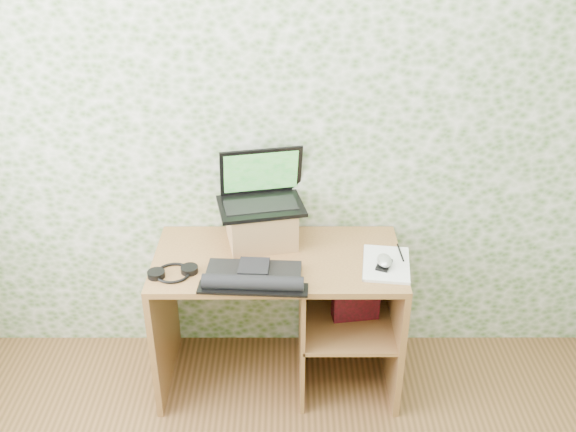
{
  "coord_description": "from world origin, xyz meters",
  "views": [
    {
      "loc": [
        0.05,
        -1.17,
        2.41
      ],
      "look_at": [
        0.05,
        1.39,
        1.0
      ],
      "focal_mm": 40.0,
      "sensor_mm": 36.0,
      "label": 1
    }
  ],
  "objects_px": {
    "desk": "(294,299)",
    "riser": "(261,225)",
    "laptop": "(261,192)",
    "keyboard": "(253,277)",
    "notepad": "(386,264)"
  },
  "relations": [
    {
      "from": "desk",
      "to": "riser",
      "type": "xyz_separation_m",
      "value": [
        -0.16,
        0.12,
        0.37
      ]
    },
    {
      "from": "desk",
      "to": "laptop",
      "type": "xyz_separation_m",
      "value": [
        -0.16,
        0.16,
        0.53
      ]
    },
    {
      "from": "keyboard",
      "to": "notepad",
      "type": "distance_m",
      "value": 0.63
    },
    {
      "from": "riser",
      "to": "notepad",
      "type": "distance_m",
      "value": 0.64
    },
    {
      "from": "desk",
      "to": "laptop",
      "type": "height_order",
      "value": "laptop"
    },
    {
      "from": "desk",
      "to": "laptop",
      "type": "distance_m",
      "value": 0.57
    },
    {
      "from": "laptop",
      "to": "notepad",
      "type": "bearing_deg",
      "value": -35.33
    },
    {
      "from": "riser",
      "to": "notepad",
      "type": "xyz_separation_m",
      "value": [
        0.6,
        -0.22,
        -0.09
      ]
    },
    {
      "from": "riser",
      "to": "keyboard",
      "type": "bearing_deg",
      "value": -94.04
    },
    {
      "from": "riser",
      "to": "laptop",
      "type": "xyz_separation_m",
      "value": [
        0.0,
        0.04,
        0.16
      ]
    },
    {
      "from": "desk",
      "to": "keyboard",
      "type": "bearing_deg",
      "value": -128.83
    },
    {
      "from": "riser",
      "to": "laptop",
      "type": "bearing_deg",
      "value": 90.0
    },
    {
      "from": "desk",
      "to": "notepad",
      "type": "distance_m",
      "value": 0.52
    },
    {
      "from": "desk",
      "to": "notepad",
      "type": "xyz_separation_m",
      "value": [
        0.44,
        -0.1,
        0.28
      ]
    },
    {
      "from": "desk",
      "to": "keyboard",
      "type": "relative_size",
      "value": 2.42
    }
  ]
}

